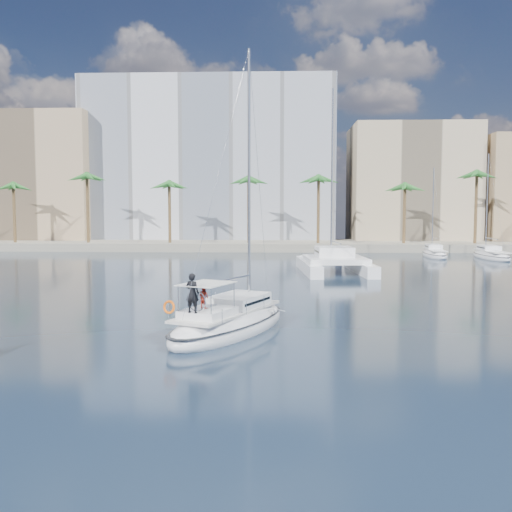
{
  "coord_description": "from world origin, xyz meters",
  "views": [
    {
      "loc": [
        -0.37,
        -27.35,
        6.16
      ],
      "look_at": [
        -1.46,
        1.5,
        3.79
      ],
      "focal_mm": 40.0,
      "sensor_mm": 36.0,
      "label": 1
    }
  ],
  "objects": [
    {
      "name": "ground",
      "position": [
        0.0,
        0.0,
        0.0
      ],
      "size": [
        160.0,
        160.0,
        0.0
      ],
      "primitive_type": "plane",
      "color": "black",
      "rests_on": "ground"
    },
    {
      "name": "quay",
      "position": [
        0.0,
        61.0,
        0.6
      ],
      "size": [
        120.0,
        14.0,
        1.2
      ],
      "primitive_type": "cube",
      "color": "gray",
      "rests_on": "ground"
    },
    {
      "name": "building_modern",
      "position": [
        -12.0,
        73.0,
        14.0
      ],
      "size": [
        42.0,
        16.0,
        28.0
      ],
      "primitive_type": "cube",
      "color": "silver",
      "rests_on": "ground"
    },
    {
      "name": "building_tan_left",
      "position": [
        -42.0,
        69.0,
        11.0
      ],
      "size": [
        22.0,
        14.0,
        22.0
      ],
      "primitive_type": "cube",
      "color": "tan",
      "rests_on": "ground"
    },
    {
      "name": "building_beige",
      "position": [
        22.0,
        70.0,
        10.0
      ],
      "size": [
        20.0,
        14.0,
        20.0
      ],
      "primitive_type": "cube",
      "color": "tan",
      "rests_on": "ground"
    },
    {
      "name": "palm_left",
      "position": [
        -34.0,
        57.0,
        10.28
      ],
      "size": [
        3.6,
        3.6,
        12.3
      ],
      "color": "brown",
      "rests_on": "ground"
    },
    {
      "name": "palm_centre",
      "position": [
        0.0,
        57.0,
        10.28
      ],
      "size": [
        3.6,
        3.6,
        12.3
      ],
      "color": "brown",
      "rests_on": "ground"
    },
    {
      "name": "main_sloop",
      "position": [
        -2.76,
        0.83,
        0.5
      ],
      "size": [
        7.13,
        10.66,
        15.18
      ],
      "rotation": [
        0.0,
        0.0,
        -0.42
      ],
      "color": "white",
      "rests_on": "ground"
    },
    {
      "name": "catamaran",
      "position": [
        5.21,
        28.55,
        1.16
      ],
      "size": [
        7.07,
        12.87,
        18.14
      ],
      "rotation": [
        0.0,
        0.0,
        0.07
      ],
      "color": "white",
      "rests_on": "ground"
    },
    {
      "name": "seagull",
      "position": [
        -0.49,
        2.13,
        0.87
      ],
      "size": [
        1.07,
        0.46,
        0.2
      ],
      "color": "silver",
      "rests_on": "ground"
    },
    {
      "name": "moored_yacht_a",
      "position": [
        20.0,
        47.0,
        0.0
      ],
      "size": [
        3.37,
        9.52,
        11.9
      ],
      "primitive_type": null,
      "rotation": [
        0.0,
        0.0,
        -0.07
      ],
      "color": "white",
      "rests_on": "ground"
    },
    {
      "name": "moored_yacht_b",
      "position": [
        26.5,
        45.0,
        0.0
      ],
      "size": [
        3.32,
        10.83,
        13.72
      ],
      "primitive_type": null,
      "rotation": [
        0.0,
        0.0,
        -0.02
      ],
      "color": "white",
      "rests_on": "ground"
    }
  ]
}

